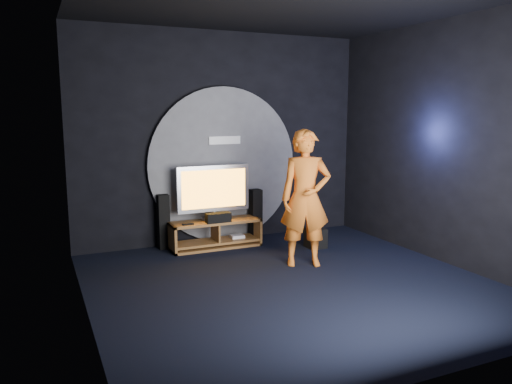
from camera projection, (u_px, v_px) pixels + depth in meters
floor at (292, 284)px, 6.43m from camera, size 5.00×5.00×0.00m
back_wall at (222, 138)px, 8.39m from camera, size 5.00×0.04×3.50m
front_wall at (446, 171)px, 3.89m from camera, size 5.00×0.04×3.50m
left_wall at (79, 156)px, 5.13m from camera, size 0.04×5.00×3.50m
right_wall at (447, 143)px, 7.15m from camera, size 0.04×5.00×3.50m
wall_disc_panel at (224, 165)px, 8.41m from camera, size 2.60×0.11×2.60m
media_console at (216, 236)px, 8.12m from camera, size 1.48×0.45×0.45m
tv at (214, 190)px, 8.05m from camera, size 1.21×0.22×0.89m
center_speaker at (218, 218)px, 7.93m from camera, size 0.40×0.15×0.15m
remote at (188, 224)px, 7.76m from camera, size 0.18×0.05×0.02m
tower_speaker_left at (163, 222)px, 8.03m from camera, size 0.18×0.20×0.89m
tower_speaker_right at (256, 215)px, 8.52m from camera, size 0.18×0.20×0.89m
subwoofer at (316, 238)px, 8.12m from camera, size 0.29×0.29×0.32m
player at (306, 198)px, 7.09m from camera, size 0.83×0.70×1.96m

